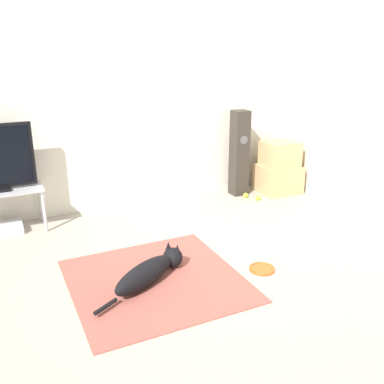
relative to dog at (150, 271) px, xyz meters
name	(u,v)px	position (x,y,z in m)	size (l,w,h in m)	color
ground_plane	(177,287)	(0.18, -0.15, -0.11)	(12.00, 12.00, 0.00)	#9E9384
wall_back	(103,104)	(0.18, 1.95, 1.16)	(8.00, 0.06, 2.55)	beige
area_rug	(156,280)	(0.05, 0.01, -0.11)	(1.41, 1.41, 0.01)	#934C42
dog	(150,271)	(0.00, 0.00, 0.00)	(0.92, 0.58, 0.24)	black
frisbee	(262,269)	(0.98, -0.23, -0.10)	(0.23, 0.23, 0.03)	#DB511E
cardboard_box_lower	(278,179)	(2.43, 1.51, 0.07)	(0.52, 0.49, 0.37)	tan
cardboard_box_upper	(280,154)	(2.42, 1.50, 0.42)	(0.43, 0.41, 0.33)	tan
floor_speaker	(239,153)	(1.88, 1.67, 0.45)	(0.20, 0.20, 1.13)	#2D2823
tennis_ball_by_boxes	(258,198)	(1.98, 1.33, -0.08)	(0.07, 0.07, 0.07)	#C6E033
tennis_ball_near_speaker	(246,195)	(1.89, 1.49, -0.08)	(0.07, 0.07, 0.07)	#C6E033
game_console	(8,228)	(-1.02, 1.66, -0.07)	(0.30, 0.29, 0.10)	#B7B7BC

